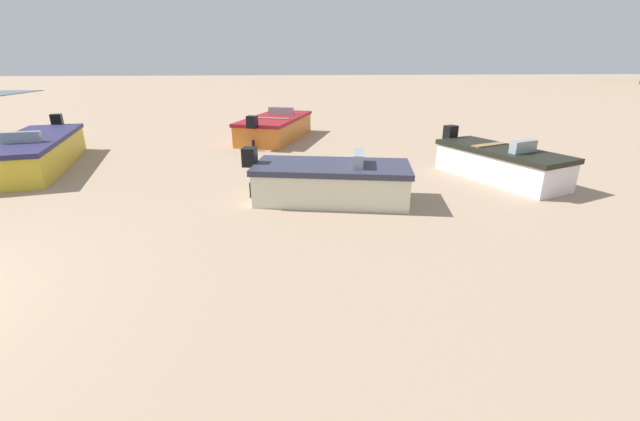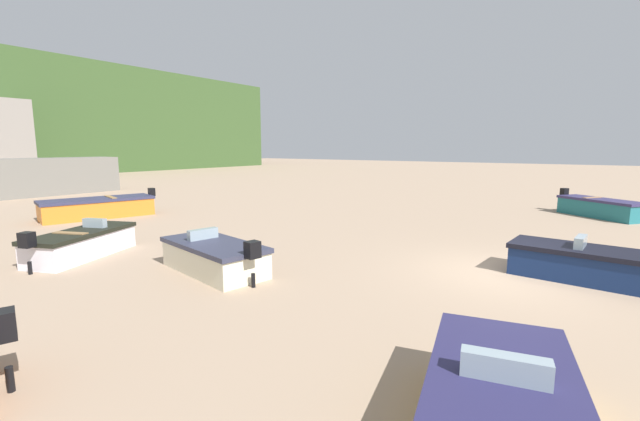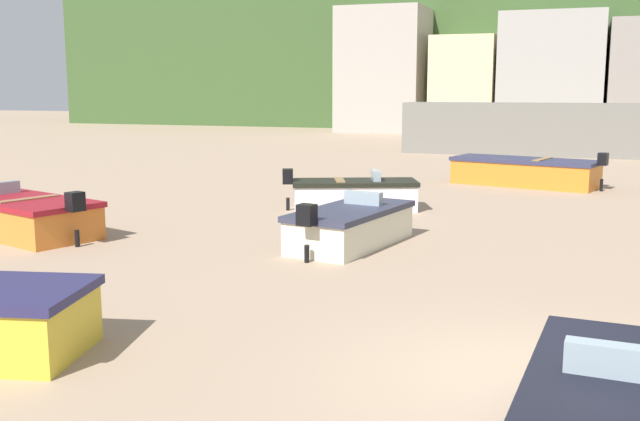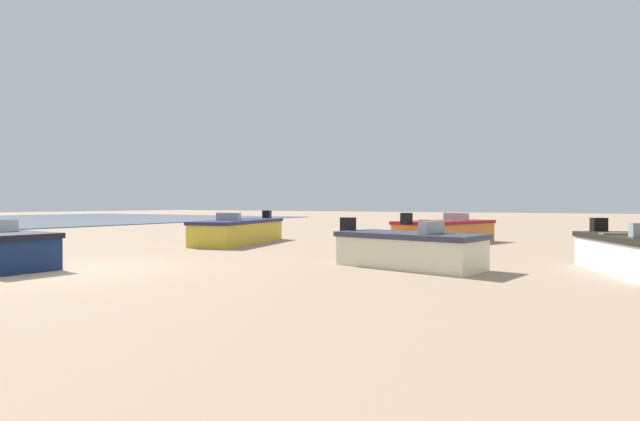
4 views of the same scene
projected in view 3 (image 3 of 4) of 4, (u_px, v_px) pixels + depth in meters
ground_plane at (537, 387)px, 8.23m from camera, size 160.00×160.00×0.00m
headland_hill at (581, 49)px, 68.55m from camera, size 90.00×32.00×13.69m
harbor_pier at (550, 129)px, 36.31m from camera, size 14.29×2.40×2.54m
townhouse_far_left at (384, 70)px, 55.73m from camera, size 6.21×5.91×9.13m
townhouse_centre at (467, 85)px, 54.40m from camera, size 4.47×6.98×6.91m
townhouse_right at (551, 75)px, 52.32m from camera, size 6.94×6.90×8.38m
boat_orange_0 at (525, 172)px, 25.08m from camera, size 5.16×2.95×1.24m
boat_orange_3 at (17, 215)px, 16.78m from camera, size 4.71×3.06×1.16m
boat_cream_5 at (351, 226)px, 15.52m from camera, size 2.09×3.68×1.12m
boat_white_6 at (354, 194)px, 20.09m from camera, size 3.67×2.48×1.13m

